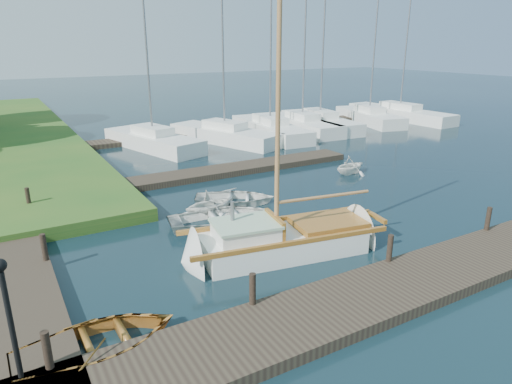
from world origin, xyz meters
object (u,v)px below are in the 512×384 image
mooring_post_1 (253,289)px  mooring_post_3 (488,219)px  marina_boat_5 (320,121)px  mooring_post_2 (390,248)px  mooring_post_5 (28,198)px  sailboat (287,242)px  tender_c (235,196)px  lamp_post (7,304)px  tender_d (351,164)px  mooring_post_0 (47,350)px  marina_boat_2 (225,134)px  mooring_post_4 (44,247)px  marina_boat_6 (369,116)px  dinghy (98,338)px  marina_boat_1 (153,140)px  marina_boat_7 (400,113)px  marina_boat_3 (270,128)px  tender_b (210,201)px  tender_a (221,215)px  marina_boat_4 (302,123)px

mooring_post_1 → mooring_post_3: size_ratio=1.00×
marina_boat_5 → mooring_post_2: bearing=152.9°
mooring_post_3 → mooring_post_5: bearing=142.4°
sailboat → tender_c: bearing=91.6°
marina_boat_5 → lamp_post: bearing=137.0°
mooring_post_3 → tender_d: bearing=80.5°
tender_c → mooring_post_0: bearing=162.8°
tender_c → marina_boat_5: size_ratio=0.32×
mooring_post_2 → marina_boat_2: (3.85, 18.30, -0.13)m
lamp_post → marina_boat_5: 29.09m
mooring_post_3 → mooring_post_4: same height
tender_c → mooring_post_1: bearing=-174.7°
mooring_post_3 → marina_boat_6: size_ratio=0.09×
mooring_post_2 → dinghy: bearing=177.0°
mooring_post_1 → marina_boat_1: 19.11m
lamp_post → tender_c: 11.16m
marina_boat_7 → mooring_post_4: bearing=113.1°
mooring_post_1 → marina_boat_7: (25.39, 19.20, -0.14)m
tender_d → marina_boat_3: size_ratio=0.17×
mooring_post_5 → marina_boat_7: (29.39, 9.20, -0.14)m
tender_b → marina_boat_7: size_ratio=0.19×
tender_a → tender_d: size_ratio=1.94×
mooring_post_1 → lamp_post: bearing=180.0°
mooring_post_5 → marina_boat_4: marina_boat_4 is taller
dinghy → marina_boat_6: bearing=-55.3°
marina_boat_3 → mooring_post_2: bearing=163.2°
mooring_post_4 → sailboat: (6.65, -2.53, -0.36)m
mooring_post_3 → tender_c: size_ratio=0.25×
sailboat → tender_a: bearing=114.5°
marina_boat_3 → tender_b: bearing=145.1°
marina_boat_5 → tender_a: bearing=138.0°
tender_c → marina_boat_6: 22.04m
mooring_post_0 → lamp_post: 1.27m
lamp_post → marina_boat_4: marina_boat_4 is taller
tender_b → marina_boat_6: bearing=-64.3°
lamp_post → tender_d: size_ratio=1.26×
tender_a → marina_boat_6: size_ratio=0.40×
mooring_post_0 → tender_c: 10.68m
tender_a → marina_boat_7: size_ratio=0.35×
lamp_post → marina_boat_3: size_ratio=0.22×
marina_boat_3 → marina_boat_5: 4.82m
marina_boat_5 → mooring_post_3: bearing=163.4°
mooring_post_0 → tender_a: 8.39m
sailboat → marina_boat_6: bearing=50.5°
tender_a → marina_boat_5: bearing=-36.9°
marina_boat_1 → dinghy: bearing=142.6°
sailboat → marina_boat_4: marina_boat_4 is taller
mooring_post_2 → marina_boat_6: size_ratio=0.09×
tender_a → mooring_post_4: bearing=105.5°
marina_boat_5 → marina_boat_6: marina_boat_5 is taller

